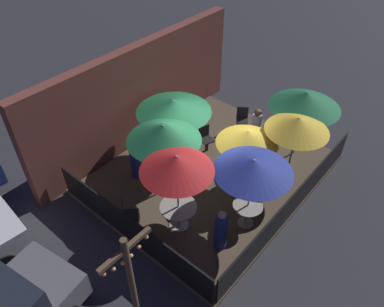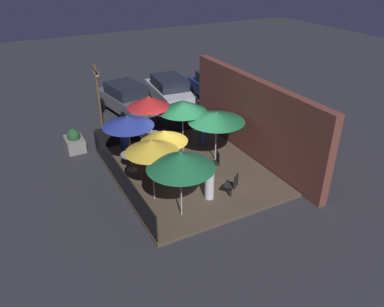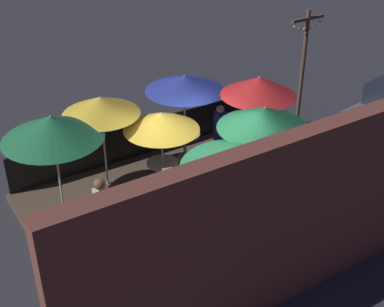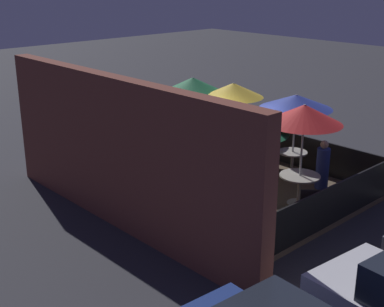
{
  "view_description": "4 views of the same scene",
  "coord_description": "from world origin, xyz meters",
  "px_view_note": "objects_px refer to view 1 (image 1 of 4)",
  "views": [
    {
      "loc": [
        -6.97,
        -5.13,
        8.25
      ],
      "look_at": [
        -0.76,
        0.15,
        1.28
      ],
      "focal_mm": 35.0,
      "sensor_mm": 36.0,
      "label": 1
    },
    {
      "loc": [
        11.48,
        -5.93,
        7.85
      ],
      "look_at": [
        0.31,
        0.02,
        0.99
      ],
      "focal_mm": 35.0,
      "sensor_mm": 36.0,
      "label": 2
    },
    {
      "loc": [
        5.31,
        8.37,
        7.35
      ],
      "look_at": [
        -0.22,
        -0.38,
        1.3
      ],
      "focal_mm": 50.0,
      "sensor_mm": 36.0,
      "label": 3
    },
    {
      "loc": [
        -9.25,
        9.48,
        5.52
      ],
      "look_at": [
        0.37,
        0.49,
        1.03
      ],
      "focal_mm": 50.0,
      "sensor_mm": 36.0,
      "label": 4
    }
  ],
  "objects_px": {
    "patio_umbrella_4": "(306,100)",
    "patio_chair_0": "(128,214)",
    "dining_table_0": "(244,170)",
    "patio_umbrella_2": "(177,163)",
    "patron_2": "(221,231)",
    "patio_chair_1": "(206,138)",
    "patron_1": "(136,163)",
    "patio_umbrella_5": "(298,124)",
    "patio_chair_2": "(242,119)",
    "patio_umbrella_6": "(174,106)",
    "patron_0": "(256,128)",
    "dining_table_1": "(247,209)",
    "patio_umbrella_3": "(164,133)",
    "dining_table_2": "(178,210)",
    "light_post": "(133,291)",
    "patio_umbrella_0": "(248,137)",
    "patio_umbrella_1": "(254,166)"
  },
  "relations": [
    {
      "from": "patio_umbrella_0",
      "to": "dining_table_2",
      "type": "bearing_deg",
      "value": 170.23
    },
    {
      "from": "patio_umbrella_2",
      "to": "patio_chair_2",
      "type": "relative_size",
      "value": 2.71
    },
    {
      "from": "patio_umbrella_3",
      "to": "patio_chair_0",
      "type": "height_order",
      "value": "patio_umbrella_3"
    },
    {
      "from": "dining_table_2",
      "to": "patron_0",
      "type": "height_order",
      "value": "patron_0"
    },
    {
      "from": "patio_chair_0",
      "to": "patio_umbrella_2",
      "type": "bearing_deg",
      "value": -0.0
    },
    {
      "from": "dining_table_2",
      "to": "patio_umbrella_2",
      "type": "bearing_deg",
      "value": -14.04
    },
    {
      "from": "dining_table_0",
      "to": "light_post",
      "type": "height_order",
      "value": "light_post"
    },
    {
      "from": "patio_umbrella_3",
      "to": "light_post",
      "type": "height_order",
      "value": "light_post"
    },
    {
      "from": "dining_table_1",
      "to": "patron_2",
      "type": "bearing_deg",
      "value": 174.79
    },
    {
      "from": "patio_chair_1",
      "to": "patron_0",
      "type": "distance_m",
      "value": 1.73
    },
    {
      "from": "patio_umbrella_4",
      "to": "patio_chair_2",
      "type": "xyz_separation_m",
      "value": [
        -0.1,
        2.07,
        -1.59
      ]
    },
    {
      "from": "patron_2",
      "to": "patio_umbrella_0",
      "type": "bearing_deg",
      "value": 179.6
    },
    {
      "from": "patio_chair_0",
      "to": "light_post",
      "type": "bearing_deg",
      "value": -81.96
    },
    {
      "from": "patron_0",
      "to": "dining_table_2",
      "type": "bearing_deg",
      "value": 76.44
    },
    {
      "from": "patio_umbrella_2",
      "to": "light_post",
      "type": "bearing_deg",
      "value": -152.96
    },
    {
      "from": "patio_umbrella_4",
      "to": "dining_table_0",
      "type": "xyz_separation_m",
      "value": [
        -2.33,
        0.48,
        -1.51
      ]
    },
    {
      "from": "dining_table_1",
      "to": "patio_umbrella_6",
      "type": "bearing_deg",
      "value": 75.8
    },
    {
      "from": "dining_table_0",
      "to": "patron_1",
      "type": "distance_m",
      "value": 3.25
    },
    {
      "from": "patio_umbrella_5",
      "to": "patron_2",
      "type": "relative_size",
      "value": 1.77
    },
    {
      "from": "patio_chair_1",
      "to": "patio_chair_2",
      "type": "xyz_separation_m",
      "value": [
        1.67,
        -0.3,
        0.01
      ]
    },
    {
      "from": "patio_umbrella_6",
      "to": "patron_0",
      "type": "xyz_separation_m",
      "value": [
        2.25,
        -1.61,
        -1.32
      ]
    },
    {
      "from": "patio_chair_2",
      "to": "patron_0",
      "type": "bearing_deg",
      "value": 32.01
    },
    {
      "from": "patio_chair_1",
      "to": "patio_chair_2",
      "type": "distance_m",
      "value": 1.7
    },
    {
      "from": "patio_umbrella_6",
      "to": "patio_chair_0",
      "type": "xyz_separation_m",
      "value": [
        -3.0,
        -1.07,
        -1.43
      ]
    },
    {
      "from": "dining_table_2",
      "to": "patio_umbrella_5",
      "type": "bearing_deg",
      "value": -21.01
    },
    {
      "from": "patio_umbrella_2",
      "to": "dining_table_2",
      "type": "xyz_separation_m",
      "value": [
        -0.0,
        0.0,
        -1.66
      ]
    },
    {
      "from": "patio_chair_1",
      "to": "patron_1",
      "type": "relative_size",
      "value": 0.75
    },
    {
      "from": "patio_umbrella_0",
      "to": "patio_umbrella_6",
      "type": "bearing_deg",
      "value": 97.86
    },
    {
      "from": "dining_table_2",
      "to": "patio_umbrella_4",
      "type": "bearing_deg",
      "value": -10.72
    },
    {
      "from": "patio_umbrella_3",
      "to": "patio_chair_0",
      "type": "relative_size",
      "value": 2.48
    },
    {
      "from": "patio_umbrella_4",
      "to": "patio_chair_0",
      "type": "relative_size",
      "value": 2.45
    },
    {
      "from": "patio_umbrella_2",
      "to": "patron_2",
      "type": "distance_m",
      "value": 2.1
    },
    {
      "from": "patio_umbrella_4",
      "to": "light_post",
      "type": "xyz_separation_m",
      "value": [
        -7.48,
        -0.49,
        -0.25
      ]
    },
    {
      "from": "patio_umbrella_2",
      "to": "dining_table_2",
      "type": "height_order",
      "value": "patio_umbrella_2"
    },
    {
      "from": "dining_table_1",
      "to": "patron_1",
      "type": "xyz_separation_m",
      "value": [
        -0.63,
        3.62,
        -0.02
      ]
    },
    {
      "from": "patio_chair_2",
      "to": "light_post",
      "type": "height_order",
      "value": "light_post"
    },
    {
      "from": "patio_umbrella_2",
      "to": "patio_umbrella_0",
      "type": "bearing_deg",
      "value": -9.77
    },
    {
      "from": "dining_table_0",
      "to": "dining_table_2",
      "type": "relative_size",
      "value": 0.77
    },
    {
      "from": "patio_umbrella_4",
      "to": "light_post",
      "type": "height_order",
      "value": "light_post"
    },
    {
      "from": "patron_0",
      "to": "patio_umbrella_1",
      "type": "bearing_deg",
      "value": 100.62
    },
    {
      "from": "patio_umbrella_0",
      "to": "patron_1",
      "type": "height_order",
      "value": "patio_umbrella_0"
    },
    {
      "from": "light_post",
      "to": "patron_1",
      "type": "bearing_deg",
      "value": 47.79
    },
    {
      "from": "patio_umbrella_5",
      "to": "patron_2",
      "type": "bearing_deg",
      "value": 178.78
    },
    {
      "from": "patio_chair_1",
      "to": "patron_0",
      "type": "xyz_separation_m",
      "value": [
        1.36,
        -1.06,
        0.15
      ]
    },
    {
      "from": "patio_chair_1",
      "to": "patron_1",
      "type": "xyz_separation_m",
      "value": [
        -2.38,
        0.8,
        0.06
      ]
    },
    {
      "from": "light_post",
      "to": "patio_umbrella_5",
      "type": "bearing_deg",
      "value": 0.59
    },
    {
      "from": "patio_umbrella_2",
      "to": "patio_umbrella_4",
      "type": "relative_size",
      "value": 1.06
    },
    {
      "from": "patio_umbrella_3",
      "to": "patron_0",
      "type": "relative_size",
      "value": 1.72
    },
    {
      "from": "patio_chair_0",
      "to": "patron_1",
      "type": "bearing_deg",
      "value": 86.94
    },
    {
      "from": "patio_umbrella_0",
      "to": "dining_table_2",
      "type": "height_order",
      "value": "patio_umbrella_0"
    }
  ]
}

